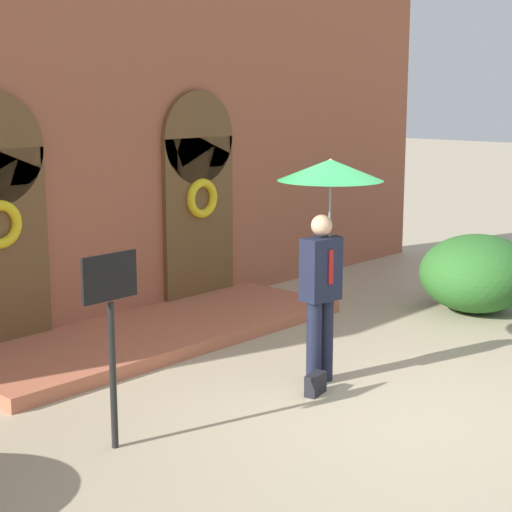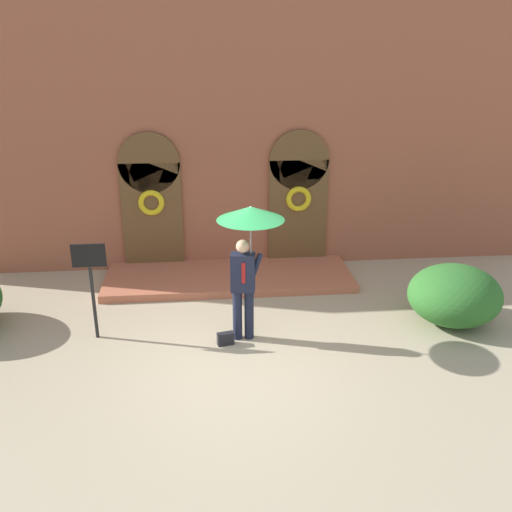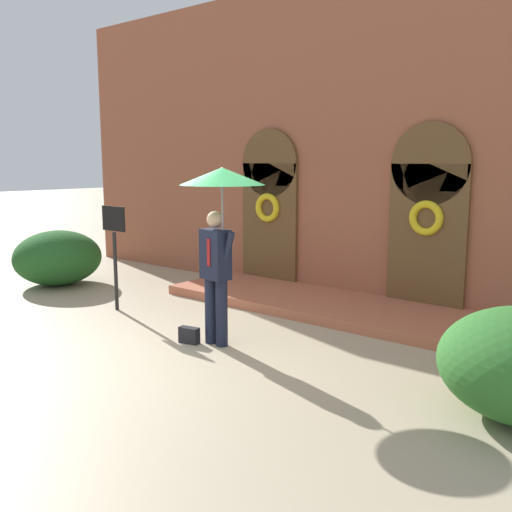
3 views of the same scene
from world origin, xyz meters
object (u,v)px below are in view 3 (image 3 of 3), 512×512
(shrub_left, at_px, (58,258))
(sign_post, at_px, (114,240))
(handbag, at_px, (189,335))
(person_with_umbrella, at_px, (220,203))

(shrub_left, bearing_deg, sign_post, -10.86)
(handbag, xyz_separation_m, shrub_left, (-4.72, 0.95, 0.43))
(handbag, relative_size, sign_post, 0.16)
(person_with_umbrella, xyz_separation_m, sign_post, (-2.62, 0.27, -0.75))
(sign_post, xyz_separation_m, shrub_left, (-2.52, 0.48, -0.62))
(sign_post, relative_size, shrub_left, 0.99)
(handbag, bearing_deg, shrub_left, 156.50)
(person_with_umbrella, distance_m, handbag, 1.86)
(sign_post, bearing_deg, shrub_left, 169.14)
(person_with_umbrella, bearing_deg, handbag, -154.38)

